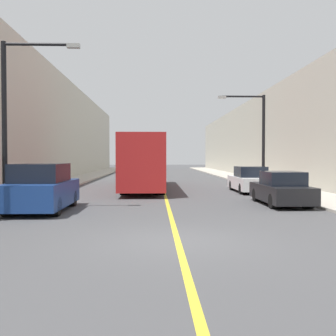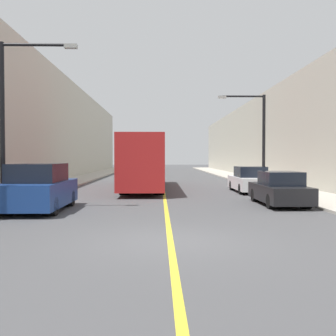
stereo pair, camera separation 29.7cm
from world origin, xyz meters
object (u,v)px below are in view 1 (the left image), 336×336
street_lamp_left (13,110)px  bus (144,162)px  car_right_mid (250,181)px  parked_suv_left (42,189)px  car_right_near (281,190)px  street_lamp_right (258,133)px

street_lamp_left → bus: bearing=64.7°
car_right_mid → street_lamp_left: street_lamp_left is taller
parked_suv_left → street_lamp_left: bearing=170.1°
car_right_mid → bus: bearing=158.2°
car_right_mid → parked_suv_left: bearing=-141.7°
parked_suv_left → car_right_near: (10.02, 1.66, -0.19)m
car_right_near → street_lamp_right: size_ratio=0.72×
parked_suv_left → street_lamp_right: (11.13, 9.79, 2.83)m
car_right_near → street_lamp_left: size_ratio=0.66×
car_right_near → street_lamp_right: (1.11, 8.12, 3.02)m
parked_suv_left → bus: bearing=70.6°
parked_suv_left → car_right_mid: (10.16, 8.02, -0.16)m
car_right_mid → street_lamp_left: 14.14m
bus → street_lamp_left: (-4.90, -10.38, 2.14)m
car_right_near → bus: bearing=125.2°
car_right_near → street_lamp_right: bearing=82.2°
street_lamp_right → parked_suv_left: bearing=-138.7°
bus → car_right_mid: bus is taller
bus → street_lamp_left: bearing=-115.3°
parked_suv_left → street_lamp_right: street_lamp_right is taller
street_lamp_right → car_right_mid: bearing=-118.7°
bus → car_right_near: bus is taller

